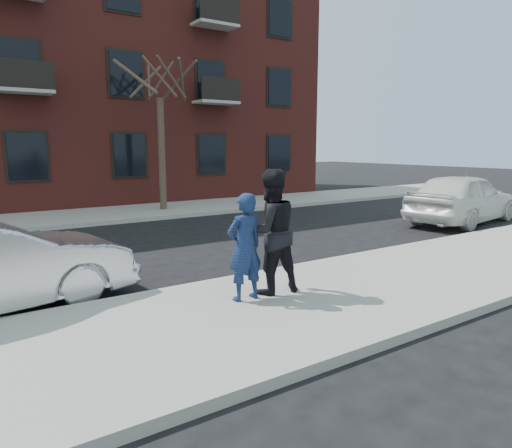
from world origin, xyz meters
TOP-DOWN VIEW (x-y plane):
  - ground at (0.00, 0.00)m, footprint 100.00×100.00m
  - near_sidewalk at (0.00, -0.25)m, footprint 50.00×3.50m
  - near_curb at (0.00, 1.55)m, footprint 50.00×0.10m
  - far_sidewalk at (0.00, 11.25)m, footprint 50.00×3.50m
  - far_curb at (0.00, 9.45)m, footprint 50.00×0.10m
  - apartment_building at (2.00, 18.00)m, footprint 24.30×10.30m
  - street_tree at (4.50, 11.00)m, footprint 3.60×3.60m
  - white_car at (11.98, 3.20)m, footprint 5.23×2.71m
  - man_hoodie at (1.50, 0.30)m, footprint 0.65×0.50m
  - man_peacoat at (2.06, 0.40)m, footprint 1.09×0.89m

SIDE VIEW (x-z plane):
  - ground at x=0.00m, z-range 0.00..0.00m
  - near_sidewalk at x=0.00m, z-range 0.00..0.15m
  - near_curb at x=0.00m, z-range 0.00..0.15m
  - far_sidewalk at x=0.00m, z-range 0.00..0.15m
  - far_curb at x=0.00m, z-range 0.00..0.15m
  - white_car at x=11.98m, z-range 0.00..1.70m
  - man_hoodie at x=1.50m, z-range 0.15..1.87m
  - man_peacoat at x=2.06m, z-range 0.15..2.22m
  - street_tree at x=4.50m, z-range 2.12..8.92m
  - apartment_building at x=2.00m, z-range 0.01..12.31m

